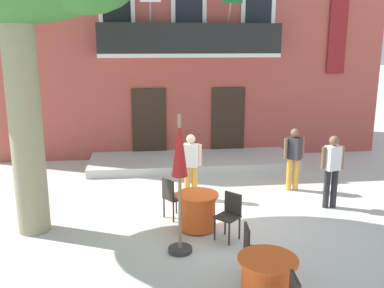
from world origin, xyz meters
TOP-DOWN VIEW (x-y plane):
  - ground_plane at (0.00, 0.00)m, footprint 120.00×120.00m
  - building_facade at (-0.26, 6.99)m, footprint 13.00×5.09m
  - entrance_step_platform at (-0.26, 3.97)m, footprint 6.30×2.06m
  - cafe_table_near_tree at (-0.73, -0.66)m, footprint 0.86×0.86m
  - cafe_chair_near_tree_0 at (-0.17, -1.16)m, footprint 0.57×0.57m
  - cafe_chair_near_tree_1 at (-1.20, -0.07)m, footprint 0.55×0.55m
  - cafe_table_middle at (-0.09, -3.38)m, footprint 0.86×0.86m
  - cafe_chair_middle_0 at (-0.10, -2.63)m, footprint 0.43×0.43m
  - cafe_umbrella at (-1.17, -1.59)m, footprint 0.44×0.44m
  - pedestrian_near_entrance at (-0.65, 1.13)m, footprint 0.53×0.33m
  - pedestrian_mid_plaza at (2.02, 1.41)m, footprint 0.53×0.40m
  - pedestrian_by_tree at (2.46, 0.14)m, footprint 0.53×0.32m

SIDE VIEW (x-z plane):
  - ground_plane at x=0.00m, z-range 0.00..0.00m
  - entrance_step_platform at x=-0.26m, z-range 0.00..0.25m
  - cafe_table_near_tree at x=-0.73m, z-range 0.01..0.77m
  - cafe_table_middle at x=-0.09m, z-range 0.01..0.77m
  - cafe_chair_near_tree_0 at x=-0.17m, z-range 0.07..0.98m
  - cafe_chair_near_tree_1 at x=-1.20m, z-range 0.07..0.98m
  - cafe_chair_middle_0 at x=-0.10m, z-range 0.07..0.98m
  - pedestrian_near_entrance at x=-0.65m, z-range 0.10..1.70m
  - pedestrian_mid_plaza at x=2.02m, z-range 0.10..1.72m
  - pedestrian_by_tree at x=2.46m, z-range 0.11..1.81m
  - cafe_umbrella at x=-1.17m, z-range 0.39..2.94m
  - building_facade at x=-0.26m, z-range 0.00..7.50m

